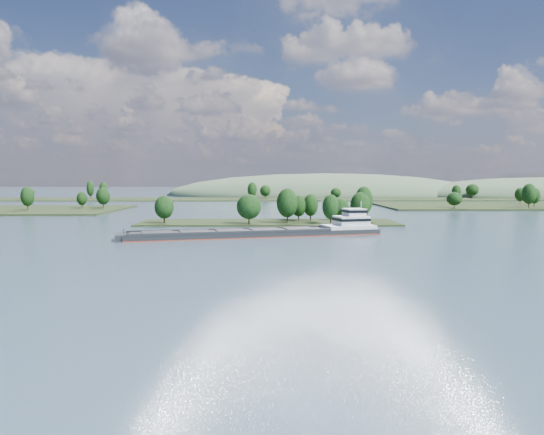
{
  "coord_description": "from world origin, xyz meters",
  "views": [
    {
      "loc": [
        -1.08,
        -26.9,
        17.92
      ],
      "look_at": [
        0.83,
        130.0,
        6.0
      ],
      "focal_mm": 35.0,
      "sensor_mm": 36.0,
      "label": 1
    }
  ],
  "objects": [
    {
      "name": "cargo_barge",
      "position": [
        0.76,
        134.93,
        1.37
      ],
      "size": [
        80.31,
        30.09,
        10.9
      ],
      "color": "black",
      "rests_on": "ground"
    },
    {
      "name": "hill_east",
      "position": [
        260.0,
        470.0,
        0.0
      ],
      "size": [
        260.0,
        140.0,
        36.0
      ],
      "primitive_type": "ellipsoid",
      "color": "#435C3F",
      "rests_on": "ground"
    },
    {
      "name": "hill_west",
      "position": [
        60.0,
        500.0,
        0.0
      ],
      "size": [
        320.0,
        160.0,
        44.0
      ],
      "primitive_type": "ellipsoid",
      "color": "#435C3F",
      "rests_on": "ground"
    },
    {
      "name": "back_shoreline",
      "position": [
        8.16,
        399.83,
        0.68
      ],
      "size": [
        900.0,
        60.0,
        15.65
      ],
      "color": "black",
      "rests_on": "ground"
    },
    {
      "name": "tree_island",
      "position": [
        6.66,
        179.14,
        4.25
      ],
      "size": [
        100.0,
        31.07,
        14.91
      ],
      "color": "black",
      "rests_on": "ground"
    },
    {
      "name": "ground",
      "position": [
        0.0,
        120.0,
        0.0
      ],
      "size": [
        1800.0,
        1800.0,
        0.0
      ],
      "primitive_type": "plane",
      "color": "#314556",
      "rests_on": "ground"
    }
  ]
}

